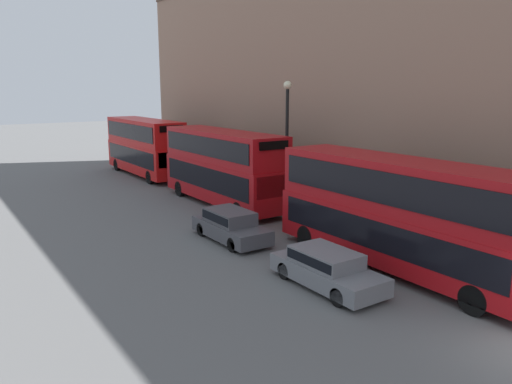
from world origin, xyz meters
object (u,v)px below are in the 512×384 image
Objects in this scene: bus_leading at (399,210)px; bus_third_in_queue at (145,145)px; bus_second_in_queue at (223,164)px; car_dark_sedan at (327,267)px; car_hatchback at (230,225)px.

bus_third_in_queue reaches higher than bus_leading.
bus_second_in_queue is 2.33× the size of car_dark_sedan.
bus_second_in_queue is at bearing 90.00° from bus_leading.
bus_third_in_queue is at bearing 79.74° from car_hatchback.
bus_leading is 13.31m from bus_second_in_queue.
bus_second_in_queue is 1.00× the size of bus_third_in_queue.
car_hatchback is at bearing -117.74° from bus_second_in_queue.
car_dark_sedan is 1.00× the size of car_hatchback.
car_hatchback is at bearing 116.43° from bus_leading.
bus_second_in_queue is 13.62m from car_dark_sedan.
bus_third_in_queue is at bearing 90.00° from bus_second_in_queue.
bus_second_in_queue reaches higher than bus_leading.
car_dark_sedan is (-3.40, -13.07, -1.74)m from bus_second_in_queue.
bus_leading is 1.08× the size of bus_second_in_queue.
car_hatchback is at bearing -100.26° from bus_third_in_queue.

